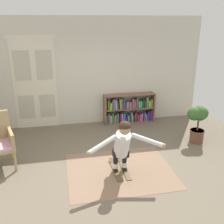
% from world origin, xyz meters
% --- Properties ---
extents(ground_plane, '(7.20, 7.20, 0.00)m').
position_xyz_m(ground_plane, '(0.00, 0.00, 0.00)').
color(ground_plane, '#6C604F').
extents(back_wall, '(6.00, 0.10, 2.90)m').
position_xyz_m(back_wall, '(0.00, 2.60, 1.45)').
color(back_wall, beige).
rests_on(back_wall, ground).
extents(double_door, '(1.22, 0.05, 2.45)m').
position_xyz_m(double_door, '(-1.57, 2.54, 1.23)').
color(double_door, silver).
rests_on(double_door, ground).
extents(rug, '(2.03, 1.69, 0.01)m').
position_xyz_m(rug, '(0.11, -0.09, 0.00)').
color(rug, '#886B55').
rests_on(rug, ground).
extents(bookshelf, '(1.46, 0.30, 0.83)m').
position_xyz_m(bookshelf, '(0.93, 2.39, 0.36)').
color(bookshelf, brown).
rests_on(bookshelf, ground).
extents(potted_plant, '(0.52, 0.39, 0.90)m').
position_xyz_m(potted_plant, '(2.23, 0.82, 0.59)').
color(potted_plant, brown).
rests_on(potted_plant, ground).
extents(skis_pair, '(0.28, 0.78, 0.07)m').
position_xyz_m(skis_pair, '(0.11, -0.06, 0.02)').
color(skis_pair, brown).
rests_on(skis_pair, rug).
extents(person_skier, '(1.41, 0.63, 1.08)m').
position_xyz_m(person_skier, '(0.12, -0.26, 0.67)').
color(person_skier, white).
rests_on(person_skier, skis_pair).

